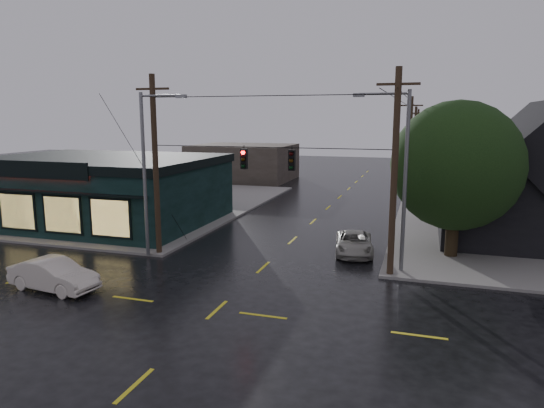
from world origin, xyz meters
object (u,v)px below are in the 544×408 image
(utility_pole_nw, at_px, (159,255))
(utility_pole_ne, at_px, (390,276))
(corner_tree, at_px, (457,166))
(sedan_cream, at_px, (54,275))
(suv_silver, at_px, (354,243))

(utility_pole_nw, distance_m, utility_pole_ne, 13.00)
(utility_pole_ne, bearing_deg, utility_pole_nw, 180.00)
(corner_tree, height_order, sedan_cream, corner_tree)
(utility_pole_ne, height_order, sedan_cream, utility_pole_ne)
(utility_pole_ne, xyz_separation_m, suv_silver, (-2.29, 3.62, 0.62))
(utility_pole_nw, xyz_separation_m, utility_pole_ne, (13.00, 0.00, 0.00))
(utility_pole_nw, bearing_deg, utility_pole_ne, 0.00)
(sedan_cream, height_order, suv_silver, sedan_cream)
(corner_tree, xyz_separation_m, utility_pole_nw, (-16.04, -4.35, -5.21))
(utility_pole_ne, height_order, suv_silver, utility_pole_ne)
(corner_tree, xyz_separation_m, suv_silver, (-5.33, -0.73, -4.59))
(corner_tree, relative_size, utility_pole_ne, 0.85)
(utility_pole_nw, height_order, sedan_cream, utility_pole_nw)
(corner_tree, bearing_deg, utility_pole_nw, -164.82)
(corner_tree, bearing_deg, suv_silver, -172.18)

